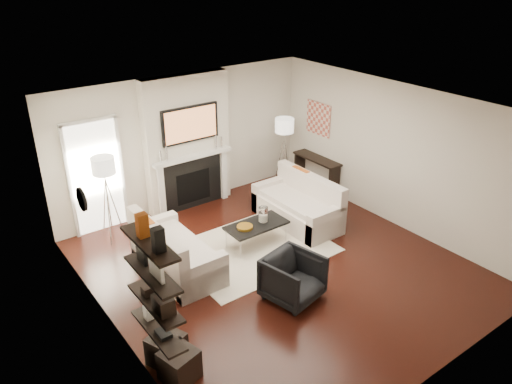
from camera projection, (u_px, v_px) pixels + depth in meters
room_envelope at (279, 194)px, 7.74m from camera, size 6.00×6.00×6.00m
chimney_breast at (187, 143)px, 9.82m from camera, size 1.80×0.25×2.70m
fireplace_surround at (193, 183)px, 10.08m from camera, size 1.30×0.02×1.04m
firebox at (193, 187)px, 10.11m from camera, size 0.75×0.02×0.65m
mantel_pilaster_l at (161, 192)px, 9.66m from camera, size 0.12×0.08×1.10m
mantel_pilaster_r at (224, 174)px, 10.43m from camera, size 0.12×0.08×1.10m
mantel_shelf at (193, 157)px, 9.79m from camera, size 1.70×0.18×0.07m
tv_body at (190, 124)px, 9.52m from camera, size 1.20×0.06×0.70m
tv_screen at (191, 124)px, 9.50m from camera, size 1.10×0.00×0.62m
candlestick_l_tall at (167, 154)px, 9.42m from camera, size 0.04×0.04×0.30m
candlestick_l_short at (161, 157)px, 9.36m from camera, size 0.04×0.04×0.24m
candlestick_r_tall at (216, 142)px, 10.01m from camera, size 0.04×0.04×0.30m
candlestick_r_short at (221, 142)px, 10.09m from camera, size 0.04×0.04×0.24m
hallway_panel at (96, 178)px, 9.03m from camera, size 0.90×0.02×2.10m
door_trim_l at (70, 185)px, 8.76m from camera, size 0.06×0.06×2.16m
door_trim_r at (122, 172)px, 9.28m from camera, size 0.06×0.06×2.16m
door_trim_top at (88, 121)px, 8.55m from camera, size 1.02×0.06×0.06m
rug at (252, 249)px, 8.80m from camera, size 2.60×2.00×0.01m
loveseat_left_base at (177, 259)px, 8.15m from camera, size 0.85×1.80×0.42m
loveseat_left_back at (157, 249)px, 7.84m from camera, size 0.18×1.80×0.80m
loveseat_left_arm_n at (203, 277)px, 7.53m from camera, size 0.85×0.18×0.60m
loveseat_left_arm_s at (155, 234)px, 8.70m from camera, size 0.85×0.18×0.60m
loveseat_left_cushion at (179, 244)px, 8.07m from camera, size 0.63×1.44×0.10m
pillow_left_orange at (148, 230)px, 7.97m from camera, size 0.10×0.42×0.42m
pillow_left_charcoal at (165, 246)px, 7.54m from camera, size 0.10×0.40×0.40m
loveseat_right_base at (297, 213)px, 9.61m from camera, size 0.85×1.80×0.42m
loveseat_right_back at (310, 193)px, 9.65m from camera, size 0.18×1.80×0.80m
loveseat_right_arm_n at (326, 225)px, 8.98m from camera, size 0.85×0.18×0.60m
loveseat_right_arm_s at (271, 194)px, 10.16m from camera, size 0.85×0.18×0.60m
loveseat_right_cushion at (295, 201)px, 9.47m from camera, size 0.63×1.44×0.10m
pillow_right_orange at (300, 179)px, 9.78m from camera, size 0.10×0.42×0.42m
pillow_right_charcoal at (322, 190)px, 9.35m from camera, size 0.10×0.40×0.40m
coffee_table at (256, 225)px, 8.78m from camera, size 1.10×0.55×0.04m
coffee_leg_nw at (240, 250)px, 8.44m from camera, size 0.02×0.02×0.38m
coffee_leg_ne at (286, 232)px, 8.98m from camera, size 0.02×0.02×0.38m
coffee_leg_sw at (226, 239)px, 8.76m from camera, size 0.02×0.02×0.38m
coffee_leg_se at (271, 222)px, 9.30m from camera, size 0.02×0.02×0.38m
hurricane_glass at (263, 215)px, 8.79m from camera, size 0.17×0.17×0.29m
hurricane_candle at (263, 218)px, 8.82m from camera, size 0.10×0.10×0.15m
copper_bowl at (245, 227)px, 8.62m from camera, size 0.28×0.28×0.05m
armchair at (293, 276)px, 7.40m from camera, size 0.89×0.86×0.78m
lamp_left_post at (109, 210)px, 8.88m from camera, size 0.02×0.02×1.20m
lamp_left_shade at (103, 166)px, 8.51m from camera, size 0.40×0.40×0.30m
lamp_left_leg_a at (115, 208)px, 8.94m from camera, size 0.25×0.02×1.23m
lamp_left_leg_b at (104, 208)px, 8.92m from camera, size 0.14×0.22×1.23m
lamp_left_leg_c at (108, 212)px, 8.78m from camera, size 0.14×0.22×1.23m
lamp_right_post at (283, 163)px, 10.87m from camera, size 0.02×0.02×1.20m
lamp_right_shade at (284, 125)px, 10.51m from camera, size 0.40×0.40×0.30m
lamp_right_leg_a at (287, 162)px, 10.93m from camera, size 0.25×0.02×1.23m
lamp_right_leg_b at (279, 162)px, 10.91m from camera, size 0.14×0.22×1.23m
lamp_right_leg_c at (284, 165)px, 10.77m from camera, size 0.14×0.22×1.23m
console_top at (317, 159)px, 10.73m from camera, size 0.35×1.20×0.04m
console_leg_n at (334, 183)px, 10.50m from camera, size 0.30×0.04×0.71m
console_leg_s at (300, 167)px, 11.29m from camera, size 0.30×0.04×0.71m
wall_art at (319, 119)px, 10.60m from camera, size 0.03×0.70×0.70m
shelf_bottom at (158, 330)px, 5.89m from camera, size 0.25×1.00×0.03m
shelf_lower at (155, 303)px, 5.71m from camera, size 0.25×1.00×0.04m
shelf_upper at (152, 274)px, 5.54m from camera, size 0.25×1.00×0.04m
shelf_top at (149, 243)px, 5.37m from camera, size 0.25×1.00×0.04m
decor_magfile_a at (158, 240)px, 5.12m from camera, size 0.12×0.10×0.28m
decor_magfile_b at (142, 225)px, 5.40m from camera, size 0.12×0.10×0.28m
decor_frame_a at (156, 269)px, 5.39m from camera, size 0.04×0.30×0.22m
decor_frame_b at (142, 256)px, 5.67m from camera, size 0.04×0.22×0.18m
decor_wine_rack at (164, 304)px, 5.50m from camera, size 0.18×0.25×0.20m
decor_box_small at (149, 290)px, 5.79m from camera, size 0.15×0.12×0.12m
decor_books at (163, 333)px, 5.77m from camera, size 0.14×0.20×0.05m
decor_box_tall at (149, 312)px, 6.01m from camera, size 0.10×0.10×0.18m
clock_rim at (82, 199)px, 6.77m from camera, size 0.04×0.34×0.34m
clock_face at (83, 199)px, 6.79m from camera, size 0.01×0.29×0.29m
ottoman_near at (167, 349)px, 6.30m from camera, size 0.52×0.52×0.40m
ottoman_far at (179, 365)px, 6.06m from camera, size 0.49×0.49×0.40m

